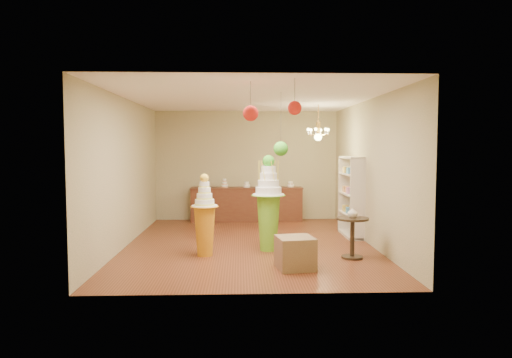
{
  "coord_description": "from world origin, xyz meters",
  "views": [
    {
      "loc": [
        -0.19,
        -9.38,
        2.01
      ],
      "look_at": [
        0.15,
        0.0,
        1.36
      ],
      "focal_mm": 32.0,
      "sensor_mm": 36.0,
      "label": 1
    }
  ],
  "objects_px": {
    "pedestal_orange": "(205,223)",
    "round_table": "(352,232)",
    "sideboard": "(247,204)",
    "pedestal_green": "(268,210)"
  },
  "relations": [
    {
      "from": "pedestal_orange",
      "to": "sideboard",
      "type": "relative_size",
      "value": 0.5
    },
    {
      "from": "pedestal_orange",
      "to": "round_table",
      "type": "height_order",
      "value": "pedestal_orange"
    },
    {
      "from": "pedestal_green",
      "to": "pedestal_orange",
      "type": "distance_m",
      "value": 1.28
    },
    {
      "from": "round_table",
      "to": "sideboard",
      "type": "bearing_deg",
      "value": 113.5
    },
    {
      "from": "pedestal_orange",
      "to": "sideboard",
      "type": "distance_m",
      "value": 4.06
    },
    {
      "from": "pedestal_orange",
      "to": "round_table",
      "type": "xyz_separation_m",
      "value": [
        2.69,
        -0.29,
        -0.13
      ]
    },
    {
      "from": "pedestal_green",
      "to": "round_table",
      "type": "bearing_deg",
      "value": -24.48
    },
    {
      "from": "sideboard",
      "to": "round_table",
      "type": "distance_m",
      "value": 4.64
    },
    {
      "from": "pedestal_green",
      "to": "sideboard",
      "type": "height_order",
      "value": "pedestal_green"
    },
    {
      "from": "pedestal_green",
      "to": "round_table",
      "type": "height_order",
      "value": "pedestal_green"
    }
  ]
}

